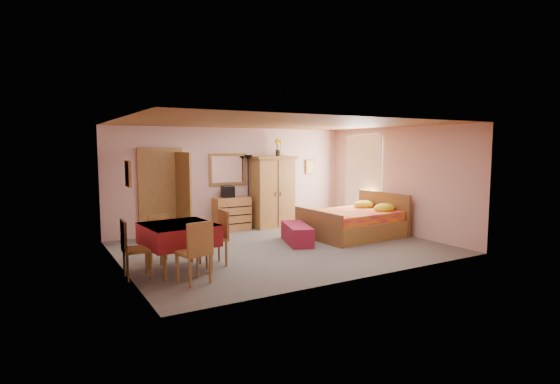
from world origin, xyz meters
TOP-DOWN VIEW (x-y plane):
  - floor at (0.00, 0.00)m, footprint 6.50×6.50m
  - ceiling at (0.00, 0.00)m, footprint 6.50×6.50m
  - wall_back at (0.00, 2.50)m, footprint 6.50×0.10m
  - wall_front at (0.00, -2.50)m, footprint 6.50×0.10m
  - wall_left at (-3.25, 0.00)m, footprint 0.10×5.00m
  - wall_right at (3.25, 0.00)m, footprint 0.10×5.00m
  - doorway at (-1.90, 2.47)m, footprint 1.06×0.12m
  - window at (3.21, 1.20)m, footprint 0.08×1.40m
  - picture_left at (-3.22, -0.60)m, footprint 0.04×0.32m
  - picture_back at (2.35, 2.47)m, footprint 0.30×0.04m
  - chest_of_drawers at (-0.17, 2.27)m, footprint 0.91×0.47m
  - wall_mirror at (-0.17, 2.48)m, footprint 1.02×0.07m
  - stereo at (-0.26, 2.29)m, footprint 0.31×0.24m
  - floor_lamp at (0.30, 2.27)m, footprint 0.32×0.32m
  - wardrobe at (0.98, 2.19)m, footprint 1.23×0.68m
  - sunflower_vase at (1.18, 2.26)m, footprint 0.19×0.19m
  - bed at (2.01, 0.18)m, footprint 2.23×1.79m
  - bench at (0.48, 0.21)m, footprint 0.82×1.32m
  - dining_table at (-2.43, -0.61)m, footprint 1.21×1.21m
  - chair_south at (-2.42, -1.36)m, footprint 0.54×0.54m
  - chair_north at (-2.50, 0.10)m, footprint 0.49×0.49m
  - chair_west at (-3.13, -0.65)m, footprint 0.45×0.45m
  - chair_east at (-1.79, -0.55)m, footprint 0.46×0.46m

SIDE VIEW (x-z plane):
  - floor at x=0.00m, z-range 0.00..0.00m
  - bench at x=0.48m, z-range 0.00..0.41m
  - dining_table at x=-2.43m, z-range 0.00..0.82m
  - chest_of_drawers at x=-0.17m, z-range 0.00..0.85m
  - chair_north at x=-2.50m, z-range 0.00..0.86m
  - chair_west at x=-3.13m, z-range 0.00..0.96m
  - chair_south at x=-2.42m, z-range 0.00..0.99m
  - chair_east at x=-1.79m, z-range 0.00..0.99m
  - bed at x=2.01m, z-range 0.00..1.00m
  - wardrobe at x=0.98m, z-range 0.00..1.88m
  - floor_lamp at x=0.30m, z-range 0.00..1.91m
  - stereo at x=-0.26m, z-range 0.85..1.13m
  - doorway at x=-1.90m, z-range -0.05..2.10m
  - wall_back at x=0.00m, z-range 0.00..2.60m
  - wall_front at x=0.00m, z-range 0.00..2.60m
  - wall_left at x=-3.25m, z-range 0.00..2.60m
  - wall_right at x=3.25m, z-range 0.00..2.60m
  - window at x=3.21m, z-range 0.48..2.42m
  - picture_back at x=2.35m, z-range 1.35..1.75m
  - wall_mirror at x=-0.17m, z-range 1.15..1.95m
  - picture_left at x=-3.22m, z-range 1.49..1.91m
  - sunflower_vase at x=1.18m, z-range 1.88..2.33m
  - ceiling at x=0.00m, z-range 2.60..2.60m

